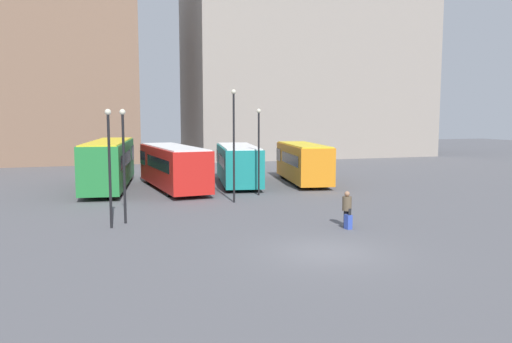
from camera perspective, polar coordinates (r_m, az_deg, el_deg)
ground_plane at (r=18.87m, az=8.03°, el=-9.13°), size 160.00×160.00×0.00m
building_block_right at (r=66.83m, az=5.73°, el=11.91°), size 30.62×14.87×23.33m
bus_0 at (r=36.67m, az=-16.38°, el=1.02°), size 4.22×12.48×3.35m
bus_1 at (r=35.14m, az=-9.49°, el=0.66°), size 3.56×10.61×3.00m
bus_2 at (r=37.16m, az=-2.08°, el=0.95°), size 4.17×9.63×2.91m
bus_3 at (r=38.26m, az=5.36°, el=1.13°), size 3.96×9.34×2.97m
traveler at (r=23.14m, az=10.35°, el=-3.85°), size 0.48×0.48×1.64m
suitcase at (r=22.75m, az=10.49°, el=-5.66°), size 0.29×0.34×0.94m
lamp_post_0 at (r=23.13m, az=-16.42°, el=1.48°), size 0.28×0.28×5.35m
lamp_post_1 at (r=28.99m, az=-2.55°, el=3.90°), size 0.28×0.28×6.58m
lamp_post_2 at (r=31.77m, az=0.32°, el=3.11°), size 0.28×0.28×5.52m
lamp_post_3 at (r=23.99m, az=-14.88°, el=1.70°), size 0.28×0.28×5.36m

